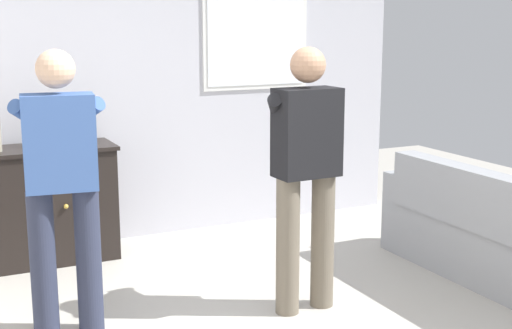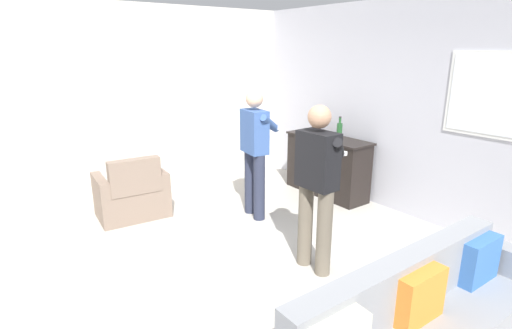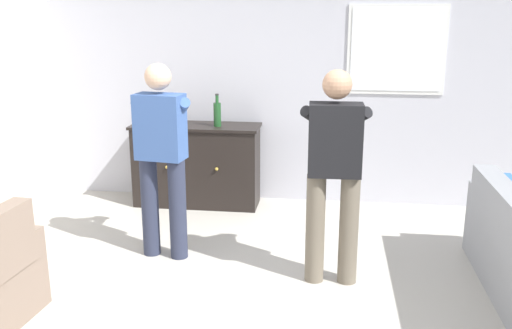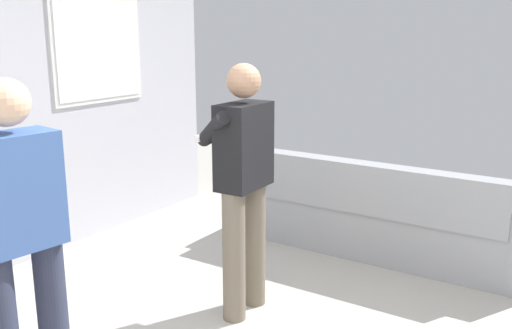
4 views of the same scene
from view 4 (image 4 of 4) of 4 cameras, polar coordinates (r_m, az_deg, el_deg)
couch at (r=4.92m, az=12.13°, el=-5.23°), size 0.57×2.44×0.83m
person_standing_left at (r=2.93m, az=-22.69°, el=-6.57°), size 0.55×0.50×1.68m
person_standing_right at (r=3.71m, az=-1.34°, el=-1.39°), size 0.56×0.48×1.68m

